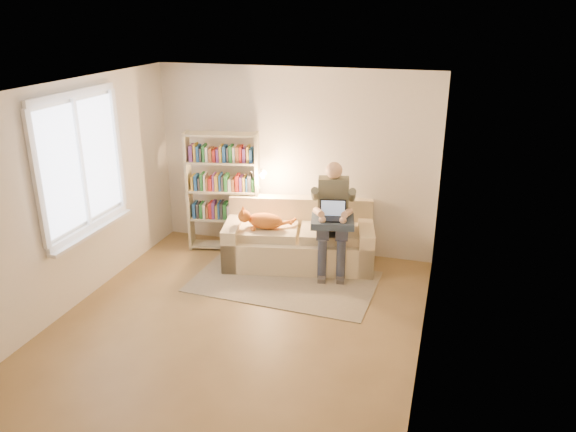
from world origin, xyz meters
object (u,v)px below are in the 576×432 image
(cat, at_px, (262,220))
(bookshelf, at_px, (223,186))
(sofa, at_px, (299,242))
(laptop, at_px, (333,214))
(person, at_px, (333,212))

(cat, xyz_separation_m, bookshelf, (-0.72, 0.39, 0.30))
(sofa, distance_m, laptop, 0.75)
(person, bearing_deg, bookshelf, 160.56)
(person, height_order, laptop, person)
(cat, height_order, laptop, laptop)
(cat, bearing_deg, laptop, -9.34)
(sofa, bearing_deg, bookshelf, 160.29)
(laptop, relative_size, bookshelf, 0.22)
(person, xyz_separation_m, cat, (-0.92, -0.17, -0.16))
(sofa, relative_size, cat, 3.04)
(sofa, relative_size, person, 1.47)
(person, xyz_separation_m, bookshelf, (-1.64, 0.21, 0.14))
(person, distance_m, laptop, 0.13)
(sofa, height_order, person, person)
(person, bearing_deg, cat, 178.50)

